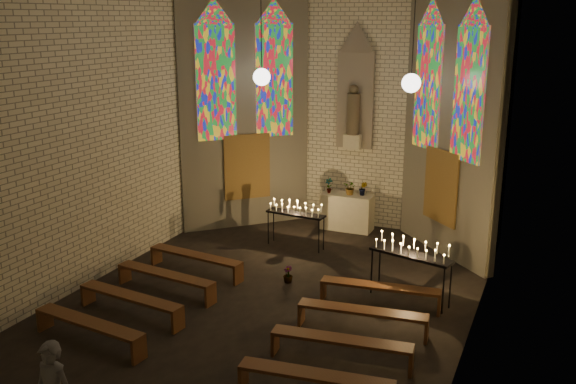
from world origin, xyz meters
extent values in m
plane|color=black|center=(0.00, 0.00, 0.00)|extent=(12.00, 12.00, 0.00)
cube|color=beige|center=(0.00, 6.00, 3.50)|extent=(8.00, 0.02, 7.00)
cube|color=beige|center=(0.00, -6.00, 3.50)|extent=(8.00, 0.02, 7.00)
cube|color=beige|center=(-4.00, 0.00, 3.50)|extent=(0.02, 12.00, 7.00)
cube|color=beige|center=(4.00, 0.00, 3.50)|extent=(0.02, 12.00, 7.00)
cube|color=beige|center=(-2.75, 4.75, 3.50)|extent=(2.72, 2.72, 7.00)
cube|color=beige|center=(2.75, 4.75, 3.50)|extent=(2.72, 2.72, 7.00)
cube|color=#4C3F8C|center=(-3.21, 4.06, 4.00)|extent=(0.78, 0.78, 3.00)
cube|color=#4C3F8C|center=(-2.06, 5.21, 4.00)|extent=(0.78, 0.78, 3.00)
cube|color=#4C3F8C|center=(2.06, 5.21, 4.00)|extent=(0.78, 0.78, 3.00)
cube|color=#4C3F8C|center=(3.21, 4.06, 4.00)|extent=(0.78, 0.78, 3.00)
cube|color=brown|center=(-2.63, 4.63, 1.70)|extent=(0.95, 0.95, 1.80)
cube|color=brown|center=(2.63, 4.63, 1.70)|extent=(0.95, 0.95, 1.80)
cube|color=gray|center=(0.00, 5.92, 3.50)|extent=(1.00, 0.12, 2.60)
cone|color=gray|center=(0.00, 5.92, 5.15)|extent=(1.00, 1.00, 0.80)
cube|color=beige|center=(0.00, 5.78, 2.40)|extent=(0.45, 0.30, 0.40)
cylinder|color=brown|center=(0.00, 5.78, 3.15)|extent=(0.36, 0.36, 1.10)
sphere|color=brown|center=(0.00, 5.78, 3.80)|extent=(0.26, 0.26, 0.26)
sphere|color=white|center=(-1.90, 4.10, 4.20)|extent=(0.44, 0.44, 0.44)
cylinder|color=black|center=(-1.90, 4.10, 5.60)|extent=(0.02, 0.02, 2.80)
sphere|color=white|center=(1.90, 4.10, 4.20)|extent=(0.44, 0.44, 0.44)
cylinder|color=black|center=(1.90, 4.10, 5.60)|extent=(0.02, 0.02, 2.80)
cube|color=beige|center=(0.00, 5.45, 0.50)|extent=(1.40, 0.60, 1.00)
imported|color=#4C723F|center=(-0.52, 5.39, 1.21)|extent=(0.25, 0.20, 0.41)
imported|color=#4C723F|center=(0.09, 5.43, 1.20)|extent=(0.44, 0.42, 0.40)
imported|color=#4C723F|center=(0.42, 5.51, 1.19)|extent=(0.23, 0.20, 0.39)
imported|color=#4C723F|center=(-0.02, 1.44, 0.19)|extent=(0.27, 0.27, 0.38)
cube|color=black|center=(-0.75, 3.60, 0.88)|extent=(1.55, 0.47, 0.05)
cylinder|color=black|center=(-1.47, 3.51, 0.43)|extent=(0.03, 0.03, 0.86)
cylinder|color=black|center=(-0.05, 3.41, 0.43)|extent=(0.03, 0.03, 0.86)
cylinder|color=black|center=(-1.45, 3.79, 0.43)|extent=(0.03, 0.03, 0.86)
cylinder|color=black|center=(-0.02, 3.69, 0.43)|extent=(0.03, 0.03, 0.86)
cube|color=black|center=(2.64, 1.60, 1.00)|extent=(1.78, 0.84, 0.05)
cylinder|color=black|center=(1.82, 1.65, 0.49)|extent=(0.03, 0.03, 0.97)
cylinder|color=black|center=(3.39, 1.24, 0.49)|extent=(0.03, 0.03, 0.97)
cylinder|color=black|center=(1.90, 1.96, 0.49)|extent=(0.03, 0.03, 0.97)
cylinder|color=black|center=(3.47, 1.55, 0.49)|extent=(0.03, 0.03, 0.97)
cube|color=#4F2C16|center=(-2.16, 1.09, 0.43)|extent=(2.43, 0.61, 0.06)
cube|color=#4F2C16|center=(-3.33, 1.22, 0.22)|extent=(0.10, 0.34, 0.43)
cube|color=#4F2C16|center=(-0.99, 0.95, 0.22)|extent=(0.10, 0.34, 0.43)
cube|color=#4F2C16|center=(2.16, 1.09, 0.43)|extent=(2.43, 0.61, 0.06)
cube|color=#4F2C16|center=(0.99, 0.95, 0.22)|extent=(0.10, 0.34, 0.43)
cube|color=#4F2C16|center=(3.33, 1.22, 0.22)|extent=(0.10, 0.34, 0.43)
cube|color=#4F2C16|center=(-2.16, -0.11, 0.43)|extent=(2.43, 0.61, 0.06)
cube|color=#4F2C16|center=(-3.33, 0.02, 0.22)|extent=(0.10, 0.34, 0.43)
cube|color=#4F2C16|center=(-0.99, -0.25, 0.22)|extent=(0.10, 0.34, 0.43)
cube|color=#4F2C16|center=(2.16, -0.11, 0.43)|extent=(2.43, 0.61, 0.06)
cube|color=#4F2C16|center=(0.99, -0.25, 0.22)|extent=(0.10, 0.34, 0.43)
cube|color=#4F2C16|center=(3.33, 0.02, 0.22)|extent=(0.10, 0.34, 0.43)
cube|color=#4F2C16|center=(-2.16, -1.31, 0.43)|extent=(2.43, 0.61, 0.06)
cube|color=#4F2C16|center=(-3.33, -1.18, 0.22)|extent=(0.10, 0.34, 0.43)
cube|color=#4F2C16|center=(-0.99, -1.45, 0.22)|extent=(0.10, 0.34, 0.43)
cube|color=#4F2C16|center=(2.16, -1.31, 0.43)|extent=(2.43, 0.61, 0.06)
cube|color=#4F2C16|center=(0.99, -1.45, 0.22)|extent=(0.10, 0.34, 0.43)
cube|color=#4F2C16|center=(3.33, -1.18, 0.22)|extent=(0.10, 0.34, 0.43)
cube|color=#4F2C16|center=(-2.16, -2.51, 0.43)|extent=(2.43, 0.61, 0.06)
cube|color=#4F2C16|center=(-3.33, -2.38, 0.22)|extent=(0.10, 0.34, 0.43)
cube|color=#4F2C16|center=(-0.99, -2.65, 0.22)|extent=(0.10, 0.34, 0.43)
cube|color=#4F2C16|center=(2.16, -2.51, 0.43)|extent=(2.43, 0.61, 0.06)
cube|color=#4F2C16|center=(0.99, -2.65, 0.22)|extent=(0.10, 0.34, 0.43)
camera|label=1|loc=(5.23, -10.59, 5.69)|focal=40.00mm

